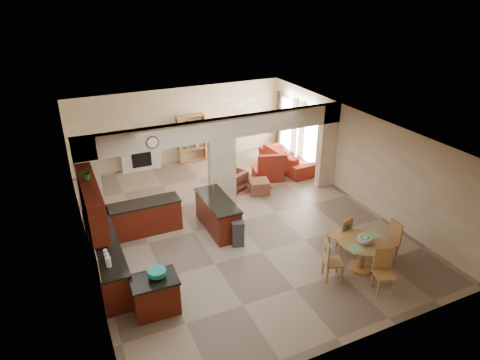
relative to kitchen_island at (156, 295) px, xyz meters
name	(u,v)px	position (x,y,z in m)	size (l,w,h in m)	color
floor	(236,222)	(2.99, 2.59, -0.42)	(10.00, 10.00, 0.00)	gray
ceiling	(236,129)	(2.99, 2.59, 2.38)	(10.00, 10.00, 0.00)	white
wall_back	(180,125)	(2.99, 7.59, 0.98)	(8.00, 8.00, 0.00)	beige
wall_front	(352,287)	(2.99, -2.41, 0.98)	(8.00, 8.00, 0.00)	beige
wall_left	(82,208)	(-1.01, 2.59, 0.98)	(10.00, 10.00, 0.00)	beige
wall_right	(354,155)	(6.99, 2.59, 0.98)	(10.00, 10.00, 0.00)	beige
partition_left_pier	(90,188)	(-0.71, 3.59, 0.98)	(0.60, 0.25, 2.80)	beige
partition_center_pier	(222,174)	(2.99, 3.59, 0.68)	(0.80, 0.25, 2.20)	beige
partition_right_pier	(327,146)	(6.69, 3.59, 0.98)	(0.60, 0.25, 2.80)	beige
partition_header	(221,129)	(2.99, 3.59, 2.08)	(8.00, 0.25, 0.60)	beige
kitchen_counter	(121,239)	(-0.27, 2.34, 0.05)	(2.52, 3.29, 1.48)	#3C0C06
upper_cabinets	(91,201)	(-0.83, 1.79, 1.50)	(0.35, 2.40, 0.90)	#3C0C06
peninsula	(218,214)	(2.39, 2.47, 0.04)	(0.70, 1.85, 0.91)	#3C0C06
wall_clock	(153,142)	(0.99, 3.44, 2.03)	(0.34, 0.34, 0.03)	#4D3519
rug	(243,185)	(4.19, 4.69, -0.41)	(1.60, 1.30, 0.01)	brown
fireplace	(140,154)	(1.39, 7.42, 0.20)	(1.60, 0.35, 1.20)	beige
shelving_unit	(192,138)	(3.34, 7.41, 0.48)	(1.00, 0.32, 1.80)	#9E6C36
window_a	(312,138)	(6.96, 4.89, 0.78)	(0.02, 0.90, 1.90)	white
window_b	(287,124)	(6.96, 6.59, 0.78)	(0.02, 0.90, 1.90)	white
glazed_door	(299,135)	(6.96, 5.74, 0.63)	(0.02, 0.70, 2.10)	white
drape_a_left	(320,144)	(6.92, 4.29, 0.78)	(0.10, 0.28, 2.30)	#3F1A19
drape_a_right	(301,133)	(6.92, 5.49, 0.78)	(0.10, 0.28, 2.30)	#3F1A19
drape_b_left	(294,129)	(6.92, 5.99, 0.78)	(0.10, 0.28, 2.30)	#3F1A19
drape_b_right	(279,120)	(6.92, 7.19, 0.78)	(0.10, 0.28, 2.30)	#3F1A19
ceiling_fan	(240,103)	(4.49, 5.59, 2.14)	(1.00, 1.00, 0.10)	white
kitchen_island	(156,295)	(0.00, 0.00, 0.00)	(0.98, 0.71, 0.83)	#3C0C06
teal_bowl	(157,274)	(0.08, 0.02, 0.50)	(0.38, 0.38, 0.18)	#138473
trash_can	(238,234)	(2.55, 1.51, -0.09)	(0.30, 0.26, 0.65)	#2E2F31
dining_table	(362,251)	(4.81, -0.64, 0.09)	(1.13, 1.13, 0.77)	#9E6C36
fruit_bowl	(364,240)	(4.78, -0.68, 0.44)	(0.32, 0.32, 0.17)	#81C129
sofa	(287,158)	(6.29, 5.34, -0.06)	(0.96, 2.45, 0.72)	maroon
chaise	(268,173)	(5.19, 4.82, -0.22)	(0.98, 0.80, 0.39)	maroon
armchair	(235,180)	(3.83, 4.59, -0.10)	(0.67, 0.69, 0.63)	maroon
ottoman	(259,187)	(4.42, 3.96, -0.20)	(0.60, 0.60, 0.44)	maroon
plant	(86,172)	(-0.83, 2.00, 2.13)	(0.31, 0.27, 0.34)	#1B4612
chair_north	(342,234)	(4.77, 0.10, 0.14)	(0.53, 0.53, 1.02)	#9E6C36
chair_east	(391,239)	(5.72, -0.58, 0.14)	(0.44, 0.44, 1.02)	#9E6C36
chair_south	(383,268)	(4.75, -1.41, 0.14)	(0.54, 0.54, 1.02)	#9E6C36
chair_west	(330,258)	(3.90, -0.61, 0.14)	(0.53, 0.53, 1.02)	#9E6C36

